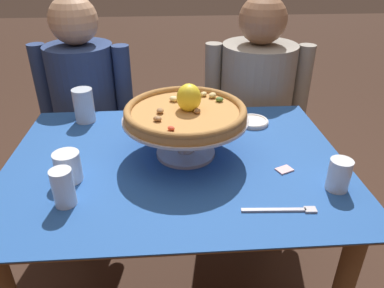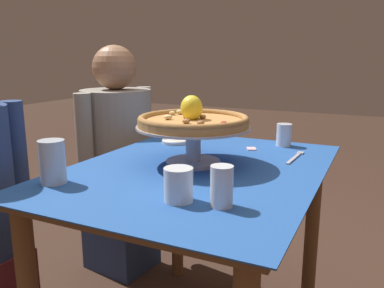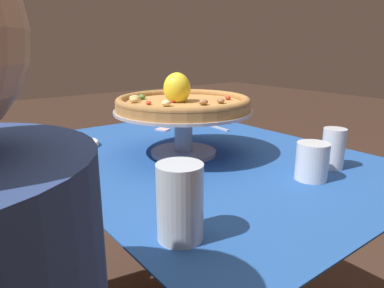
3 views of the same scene
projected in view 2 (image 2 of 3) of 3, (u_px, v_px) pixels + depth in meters
name	position (u px, v px, depth m)	size (l,w,h in m)	color
dining_table	(198.00, 201.00, 1.42)	(1.11, 0.83, 0.75)	brown
pizza_stand	(193.00, 138.00, 1.42)	(0.41, 0.41, 0.14)	#B7B7C1
pizza	(193.00, 120.00, 1.40)	(0.39, 0.39, 0.11)	#BC8447
water_glass_side_left	(179.00, 187.00, 1.06)	(0.08, 0.08, 0.09)	white
water_glass_front_right	(284.00, 136.00, 1.71)	(0.07, 0.07, 0.10)	white
water_glass_back_left	(53.00, 164.00, 1.21)	(0.08, 0.08, 0.13)	silver
water_glass_front_left	(222.00, 189.00, 1.02)	(0.06, 0.06, 0.11)	white
side_plate	(176.00, 141.00, 1.77)	(0.12, 0.12, 0.02)	silver
dinner_fork	(296.00, 157.00, 1.52)	(0.20, 0.03, 0.01)	#B7B7C1
sugar_packet	(251.00, 149.00, 1.65)	(0.05, 0.04, 0.01)	beige
diner_right	(119.00, 164.00, 2.08)	(0.51, 0.40, 1.19)	navy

